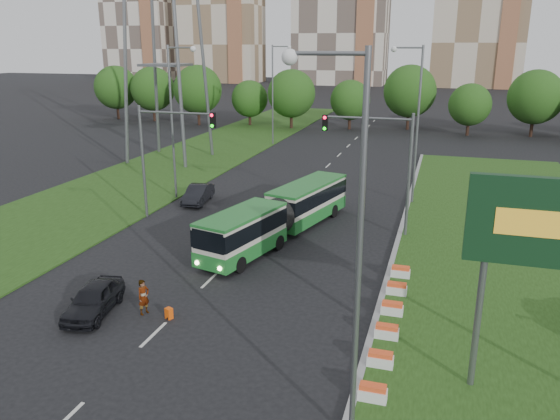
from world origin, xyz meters
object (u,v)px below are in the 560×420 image
(traffic_mast_left, at_px, (162,145))
(pedestrian, at_px, (144,297))
(car_left_far, at_px, (198,194))
(shopping_trolley, at_px, (169,313))
(car_left_near, at_px, (94,299))
(traffic_mast_median, at_px, (384,154))
(articulated_bus, at_px, (278,215))

(traffic_mast_left, relative_size, pedestrian, 4.72)
(car_left_far, xyz_separation_m, pedestrian, (5.59, -17.81, 0.14))
(shopping_trolley, bearing_deg, car_left_near, -148.75)
(traffic_mast_median, distance_m, articulated_bus, 7.76)
(articulated_bus, height_order, shopping_trolley, articulated_bus)
(articulated_bus, bearing_deg, car_left_near, -97.84)
(traffic_mast_left, distance_m, shopping_trolley, 16.20)
(articulated_bus, xyz_separation_m, shopping_trolley, (-1.52, -12.08, -1.25))
(car_left_far, bearing_deg, articulated_bus, -41.82)
(traffic_mast_left, height_order, articulated_bus, traffic_mast_left)
(articulated_bus, bearing_deg, pedestrian, -89.16)
(traffic_mast_median, relative_size, pedestrian, 4.72)
(traffic_mast_left, relative_size, car_left_near, 1.91)
(traffic_mast_median, height_order, articulated_bus, traffic_mast_median)
(car_left_near, xyz_separation_m, shopping_trolley, (3.58, 0.52, -0.45))
(traffic_mast_median, xyz_separation_m, traffic_mast_left, (-15.16, -1.00, 0.00))
(pedestrian, height_order, shopping_trolley, pedestrian)
(traffic_mast_left, relative_size, articulated_bus, 0.53)
(car_left_near, height_order, car_left_far, car_left_near)
(articulated_bus, bearing_deg, car_left_far, 159.54)
(car_left_near, bearing_deg, shopping_trolley, -2.02)
(car_left_near, distance_m, pedestrian, 2.35)
(traffic_mast_median, height_order, pedestrian, traffic_mast_median)
(car_left_near, relative_size, pedestrian, 2.47)
(car_left_far, relative_size, pedestrian, 2.52)
(articulated_bus, bearing_deg, traffic_mast_left, -174.98)
(car_left_far, bearing_deg, traffic_mast_median, -20.16)
(articulated_bus, bearing_deg, traffic_mast_median, 35.37)
(traffic_mast_median, relative_size, car_left_near, 1.91)
(traffic_mast_left, bearing_deg, car_left_far, 84.45)
(traffic_mast_median, height_order, traffic_mast_left, same)
(car_left_near, bearing_deg, traffic_mast_left, 94.65)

